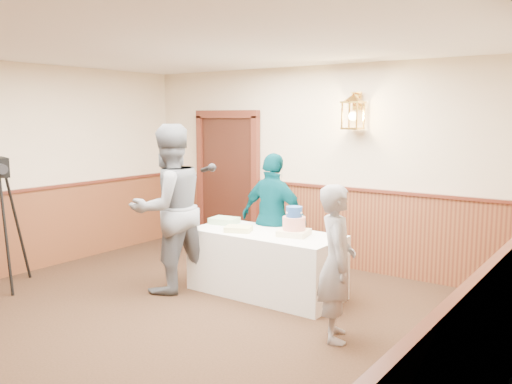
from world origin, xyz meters
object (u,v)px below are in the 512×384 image
assistant_p (274,218)px  tv_camera_rig (0,230)px  interviewer (169,209)px  baker (337,263)px  display_table (266,263)px  sheet_cake_green (224,221)px  tiered_cake (294,224)px  sheet_cake_yellow (238,229)px

assistant_p → tv_camera_rig: 3.36m
interviewer → baker: bearing=101.6°
display_table → sheet_cake_green: 0.84m
baker → assistant_p: bearing=20.9°
tiered_cake → sheet_cake_yellow: (-0.65, -0.20, -0.10)m
display_table → sheet_cake_yellow: sheet_cake_yellow is taller
sheet_cake_yellow → assistant_p: assistant_p is taller
assistant_p → interviewer: bearing=53.6°
baker → assistant_p: size_ratio=0.90×
tiered_cake → tv_camera_rig: bearing=-151.4°
display_table → baker: 1.50m
sheet_cake_yellow → baker: 1.66m
interviewer → assistant_p: (0.83, 1.01, -0.18)m
tiered_cake → sheet_cake_yellow: tiered_cake is taller
tv_camera_rig → display_table: bearing=47.9°
sheet_cake_yellow → assistant_p: 0.62m
tiered_cake → interviewer: interviewer is taller
sheet_cake_yellow → interviewer: 0.87m
display_table → interviewer: 1.33m
tiered_cake → assistant_p: size_ratio=0.23×
assistant_p → tiered_cake: bearing=146.2°
sheet_cake_green → tv_camera_rig: tv_camera_rig is taller
display_table → interviewer: (-1.02, -0.56, 0.63)m
tiered_cake → sheet_cake_green: 1.09m
assistant_p → tv_camera_rig: (-2.60, -2.13, -0.10)m
display_table → interviewer: interviewer is taller
interviewer → tv_camera_rig: size_ratio=1.25×
sheet_cake_yellow → sheet_cake_green: (-0.43, 0.27, 0.01)m
display_table → tv_camera_rig: tv_camera_rig is taller
sheet_cake_yellow → tv_camera_rig: 2.93m
display_table → tv_camera_rig: bearing=-149.1°
baker → display_table: bearing=30.3°
tiered_cake → tv_camera_rig: 3.60m
sheet_cake_green → baker: size_ratio=0.22×
assistant_p → display_table: bearing=116.0°
sheet_cake_green → interviewer: bearing=-114.1°
baker → assistant_p: (-1.48, 1.15, 0.08)m
sheet_cake_green → assistant_p: assistant_p is taller
sheet_cake_yellow → baker: size_ratio=0.20×
display_table → tiered_cake: size_ratio=4.68×
tiered_cake → sheet_cake_yellow: 0.68m
tiered_cake → sheet_cake_yellow: bearing=-163.1°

